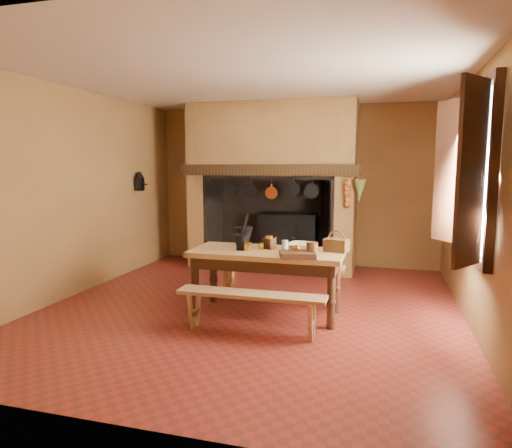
% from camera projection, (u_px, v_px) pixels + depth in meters
% --- Properties ---
extents(floor, '(5.50, 5.50, 0.00)m').
position_uv_depth(floor, '(252.00, 307.00, 5.71)').
color(floor, maroon).
rests_on(floor, ground).
extents(ceiling, '(5.50, 5.50, 0.00)m').
position_uv_depth(ceiling, '(252.00, 77.00, 5.35)').
color(ceiling, silver).
rests_on(ceiling, back_wall).
extents(back_wall, '(5.00, 0.02, 2.80)m').
position_uv_depth(back_wall, '(295.00, 186.00, 8.15)').
color(back_wall, olive).
rests_on(back_wall, floor).
extents(wall_left, '(0.02, 5.50, 2.80)m').
position_uv_depth(wall_left, '(76.00, 192.00, 6.20)').
color(wall_left, olive).
rests_on(wall_left, floor).
extents(wall_right, '(0.02, 5.50, 2.80)m').
position_uv_depth(wall_right, '(477.00, 200.00, 4.86)').
color(wall_right, olive).
rests_on(wall_right, floor).
extents(wall_front, '(5.00, 0.02, 2.80)m').
position_uv_depth(wall_front, '(131.00, 224.00, 2.90)').
color(wall_front, olive).
rests_on(wall_front, floor).
extents(chimney_breast, '(2.95, 0.96, 2.80)m').
position_uv_depth(chimney_breast, '(273.00, 162.00, 7.76)').
color(chimney_breast, olive).
rests_on(chimney_breast, floor).
extents(iron_range, '(1.12, 0.55, 1.60)m').
position_uv_depth(iron_range, '(289.00, 239.00, 7.99)').
color(iron_range, black).
rests_on(iron_range, floor).
extents(hearth_pans, '(0.51, 0.62, 0.20)m').
position_uv_depth(hearth_pans, '(230.00, 260.00, 8.10)').
color(hearth_pans, gold).
rests_on(hearth_pans, floor).
extents(hanging_pans, '(1.92, 0.29, 0.27)m').
position_uv_depth(hanging_pans, '(263.00, 191.00, 7.35)').
color(hanging_pans, black).
rests_on(hanging_pans, chimney_breast).
extents(onion_string, '(0.12, 0.10, 0.46)m').
position_uv_depth(onion_string, '(347.00, 194.00, 6.98)').
color(onion_string, '#B75521').
rests_on(onion_string, chimney_breast).
extents(herb_bunch, '(0.20, 0.20, 0.35)m').
position_uv_depth(herb_bunch, '(359.00, 191.00, 6.92)').
color(herb_bunch, brown).
rests_on(herb_bunch, chimney_breast).
extents(window, '(0.39, 1.75, 1.76)m').
position_uv_depth(window, '(470.00, 172.00, 4.48)').
color(window, white).
rests_on(window, wall_right).
extents(wall_coffee_mill, '(0.23, 0.16, 0.31)m').
position_uv_depth(wall_coffee_mill, '(139.00, 180.00, 7.64)').
color(wall_coffee_mill, black).
rests_on(wall_coffee_mill, wall_left).
extents(work_table, '(1.79, 0.79, 0.77)m').
position_uv_depth(work_table, '(267.00, 260.00, 5.38)').
color(work_table, tan).
rests_on(work_table, floor).
extents(bench_front, '(1.59, 0.28, 0.45)m').
position_uv_depth(bench_front, '(251.00, 303.00, 4.78)').
color(bench_front, tan).
rests_on(bench_front, floor).
extents(bench_back, '(1.72, 0.30, 0.48)m').
position_uv_depth(bench_back, '(278.00, 273.00, 5.99)').
color(bench_back, tan).
rests_on(bench_back, floor).
extents(mortar_large, '(0.23, 0.23, 0.39)m').
position_uv_depth(mortar_large, '(244.00, 235.00, 5.68)').
color(mortar_large, black).
rests_on(mortar_large, work_table).
extents(mortar_small, '(0.18, 0.18, 0.31)m').
position_uv_depth(mortar_small, '(241.00, 241.00, 5.38)').
color(mortar_small, black).
rests_on(mortar_small, work_table).
extents(coffee_grinder, '(0.19, 0.16, 0.20)m').
position_uv_depth(coffee_grinder, '(269.00, 242.00, 5.47)').
color(coffee_grinder, black).
rests_on(coffee_grinder, work_table).
extents(brass_mug_a, '(0.10, 0.10, 0.10)m').
position_uv_depth(brass_mug_a, '(248.00, 246.00, 5.34)').
color(brass_mug_a, gold).
rests_on(brass_mug_a, work_table).
extents(brass_mug_b, '(0.08, 0.08, 0.08)m').
position_uv_depth(brass_mug_b, '(261.00, 246.00, 5.42)').
color(brass_mug_b, gold).
rests_on(brass_mug_b, work_table).
extents(mixing_bowl, '(0.38, 0.38, 0.08)m').
position_uv_depth(mixing_bowl, '(302.00, 246.00, 5.40)').
color(mixing_bowl, beige).
rests_on(mixing_bowl, work_table).
extents(stoneware_crock, '(0.14, 0.14, 0.16)m').
position_uv_depth(stoneware_crock, '(312.00, 250.00, 4.98)').
color(stoneware_crock, '#54331F').
rests_on(stoneware_crock, work_table).
extents(glass_jar, '(0.09, 0.09, 0.13)m').
position_uv_depth(glass_jar, '(285.00, 246.00, 5.30)').
color(glass_jar, beige).
rests_on(glass_jar, work_table).
extents(wicker_basket, '(0.30, 0.25, 0.25)m').
position_uv_depth(wicker_basket, '(336.00, 244.00, 5.29)').
color(wicker_basket, '#4F3417').
rests_on(wicker_basket, work_table).
extents(wooden_tray, '(0.44, 0.37, 0.06)m').
position_uv_depth(wooden_tray, '(297.00, 255.00, 4.95)').
color(wooden_tray, black).
rests_on(wooden_tray, work_table).
extents(brass_cup, '(0.15, 0.15, 0.09)m').
position_uv_depth(brass_cup, '(295.00, 250.00, 5.14)').
color(brass_cup, gold).
rests_on(brass_cup, work_table).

